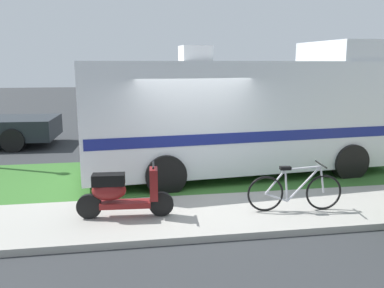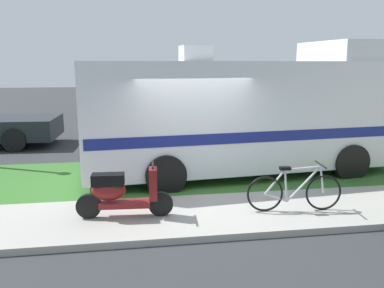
# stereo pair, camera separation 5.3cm
# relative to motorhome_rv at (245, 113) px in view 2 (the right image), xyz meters

# --- Properties ---
(ground_plane) EXTENTS (80.00, 80.00, 0.00)m
(ground_plane) POSITION_rel_motorhome_rv_xyz_m (-1.49, -1.62, -1.59)
(ground_plane) COLOR #2D3033
(sidewalk) EXTENTS (24.00, 2.00, 0.12)m
(sidewalk) POSITION_rel_motorhome_rv_xyz_m (-1.49, -2.82, -1.53)
(sidewalk) COLOR #9E9B93
(sidewalk) RESTS_ON ground
(grass_strip) EXTENTS (24.00, 3.40, 0.08)m
(grass_strip) POSITION_rel_motorhome_rv_xyz_m (-1.49, -0.12, -1.55)
(grass_strip) COLOR #336628
(grass_strip) RESTS_ON ground
(motorhome_rv) EXTENTS (7.97, 3.14, 3.35)m
(motorhome_rv) POSITION_rel_motorhome_rv_xyz_m (0.00, 0.00, 0.00)
(motorhome_rv) COLOR silver
(motorhome_rv) RESTS_ON ground
(scooter) EXTENTS (1.71, 0.50, 0.97)m
(scooter) POSITION_rel_motorhome_rv_xyz_m (-3.06, -2.80, -1.01)
(scooter) COLOR black
(scooter) RESTS_ON ground
(bicycle) EXTENTS (1.77, 0.52, 0.89)m
(bicycle) POSITION_rel_motorhome_rv_xyz_m (0.09, -2.99, -1.09)
(bicycle) COLOR black
(bicycle) RESTS_ON ground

